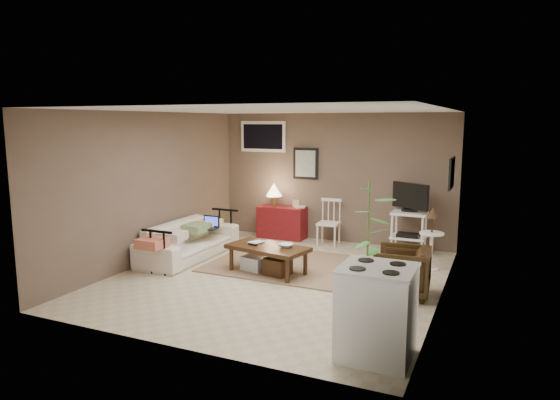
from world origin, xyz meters
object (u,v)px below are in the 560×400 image
at_px(coffee_table, 267,257).
at_px(armchair, 402,269).
at_px(red_console, 281,219).
at_px(spindle_chair, 329,224).
at_px(stove, 376,312).
at_px(sofa, 189,234).
at_px(potted_plant, 368,242).
at_px(side_table, 432,231).
at_px(tv_stand, 409,217).

xyz_separation_m(coffee_table, armchair, (2.00, -0.09, 0.10)).
xyz_separation_m(red_console, spindle_chair, (1.02, -0.14, 0.03)).
distance_m(coffee_table, stove, 2.88).
bearing_deg(sofa, stove, -121.48).
relative_size(armchair, potted_plant, 0.44).
xyz_separation_m(coffee_table, side_table, (2.19, 1.20, 0.35)).
xyz_separation_m(coffee_table, tv_stand, (1.71, 2.01, 0.39)).
distance_m(coffee_table, armchair, 2.00).
distance_m(coffee_table, spindle_chair, 2.09).
xyz_separation_m(spindle_chair, tv_stand, (1.45, -0.06, 0.25)).
relative_size(tv_stand, side_table, 1.26).
bearing_deg(stove, tv_stand, 95.47).
height_order(red_console, tv_stand, tv_stand).
bearing_deg(stove, coffee_table, 136.83).
distance_m(side_table, potted_plant, 2.11).
bearing_deg(sofa, tv_stand, -62.31).
bearing_deg(red_console, side_table, -18.84).
bearing_deg(side_table, stove, -91.75).
relative_size(sofa, stove, 2.21).
bearing_deg(spindle_chair, potted_plant, -63.47).
bearing_deg(tv_stand, coffee_table, -130.47).
bearing_deg(side_table, potted_plant, -103.14).
distance_m(coffee_table, sofa, 1.61).
distance_m(tv_stand, armchair, 2.14).
xyz_separation_m(sofa, spindle_chair, (1.84, 1.78, 0.00)).
bearing_deg(armchair, stove, -1.44).
xyz_separation_m(side_table, potted_plant, (-0.48, -2.04, 0.25)).
relative_size(tv_stand, stove, 1.34).
bearing_deg(potted_plant, stove, -71.33).
height_order(coffee_table, sofa, sofa).
height_order(sofa, stove, stove).
bearing_deg(spindle_chair, stove, -65.57).
relative_size(potted_plant, stove, 1.75).
xyz_separation_m(red_console, side_table, (2.94, -1.00, 0.23)).
relative_size(sofa, spindle_chair, 2.39).
bearing_deg(armchair, spindle_chair, -145.73).
height_order(red_console, spindle_chair, red_console).
distance_m(potted_plant, stove, 1.25).
distance_m(armchair, stove, 1.88).
bearing_deg(tv_stand, sofa, -152.31).
height_order(spindle_chair, stove, stove).
bearing_deg(sofa, coffee_table, -100.17).
bearing_deg(armchair, tv_stand, -176.85).
height_order(red_console, stove, red_console).
bearing_deg(coffee_table, red_console, 108.83).
bearing_deg(spindle_chair, coffee_table, -97.25).
xyz_separation_m(coffee_table, red_console, (-0.75, 2.21, 0.12)).
bearing_deg(tv_stand, red_console, 175.45).
height_order(coffee_table, side_table, side_table).
xyz_separation_m(red_console, stove, (2.85, -4.17, 0.08)).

